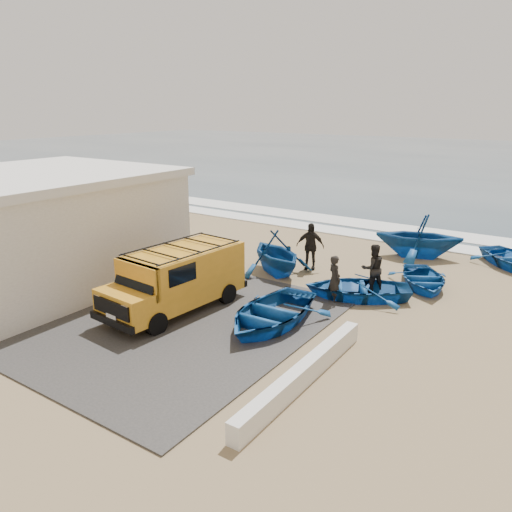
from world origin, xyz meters
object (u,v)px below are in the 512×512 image
Objects in this scene: fisherman_front at (334,279)px; fisherman_middle at (373,268)px; fisherman_back at (310,246)px; boat_mid_right at (423,279)px; building at (35,227)px; van at (178,277)px; parapet at (304,374)px; boat_far_left at (419,236)px; boat_near_left at (271,312)px; boat_mid_left at (276,253)px; boat_near_right at (357,288)px.

fisherman_front is 0.93× the size of fisherman_middle.
boat_mid_right is at bearing -16.71° from fisherman_back.
van is at bearing 6.81° from building.
van is 5.46m from fisherman_front.
fisherman_back is (1.58, 6.48, -0.17)m from van.
parapet is (12.50, -1.00, -1.89)m from building.
van is at bearing 77.82° from fisherman_front.
building is 16.43m from boat_far_left.
fisherman_front is (0.80, 2.91, 0.43)m from boat_near_left.
parapet is at bearing -110.42° from boat_mid_left.
van is 11.88m from boat_far_left.
boat_near_right is 0.98× the size of boat_far_left.
parapet is 2.99× the size of fisherman_back.
boat_near_right reaches higher than boat_mid_right.
boat_mid_left is 0.90× the size of boat_far_left.
parapet is 1.57× the size of boat_far_left.
boat_near_right is at bearing -66.94° from boat_mid_left.
fisherman_front is at bearing -152.00° from boat_mid_right.
fisherman_front is 1.88m from fisherman_middle.
van reaches higher than boat_near_right.
boat_near_left is at bearing -95.41° from fisherman_back.
boat_near_left is 1.11× the size of boat_near_right.
boat_far_left is 7.26m from fisherman_front.
boat_near_left is at bearing -48.30° from boat_near_right.
boat_near_right is (4.61, 4.43, -0.79)m from van.
boat_mid_left is at bearing -143.99° from fisherman_back.
van is 5.19m from boat_mid_left.
van is 9.35m from boat_mid_right.
boat_mid_left is (7.40, 5.93, -1.25)m from building.
boat_near_left is 6.87m from boat_mid_right.
van is at bearing -154.87° from boat_mid_left.
van is at bearing -125.45° from fisherman_back.
fisherman_back is (-3.30, -4.35, -0.00)m from boat_far_left.
boat_far_left is 5.48m from fisherman_middle.
boat_far_left is at bearing 70.43° from van.
boat_near_right is 2.19× the size of fisherman_front.
van reaches higher than fisherman_front.
boat_mid_right is at bearing 52.40° from van.
boat_near_right is 2.04× the size of fisherman_middle.
fisherman_front is (4.07, 3.62, -0.32)m from van.
fisherman_back is (8.25, 7.27, -1.16)m from building.
building reaches higher than boat_far_left.
boat_mid_right is (0.44, 8.69, 0.06)m from parapet.
boat_near_left is (3.27, 0.71, -0.75)m from van.
fisherman_middle reaches higher than boat_mid_right.
boat_mid_left is 1.87× the size of fisherman_middle.
boat_far_left is (0.26, 6.40, 0.62)m from boat_near_right.
boat_mid_right is (1.65, 2.46, -0.05)m from boat_near_right.
van is 2.62× the size of fisherman_back.
boat_mid_left is at bearing 38.70° from building.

